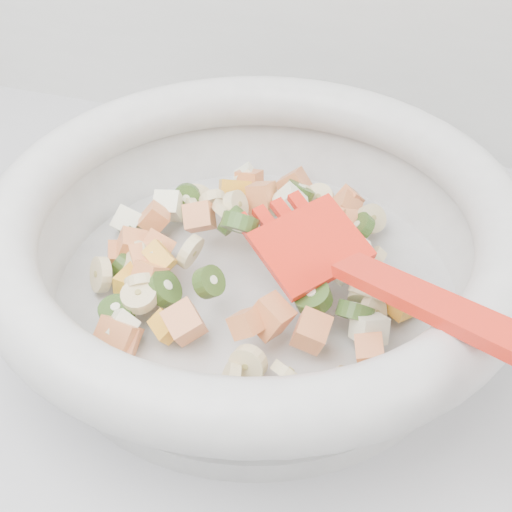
% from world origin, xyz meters
% --- Properties ---
extents(mixing_bowl, '(0.45, 0.39, 0.15)m').
position_xyz_m(mixing_bowl, '(-0.15, 1.47, 0.96)').
color(mixing_bowl, silver).
rests_on(mixing_bowl, counter).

